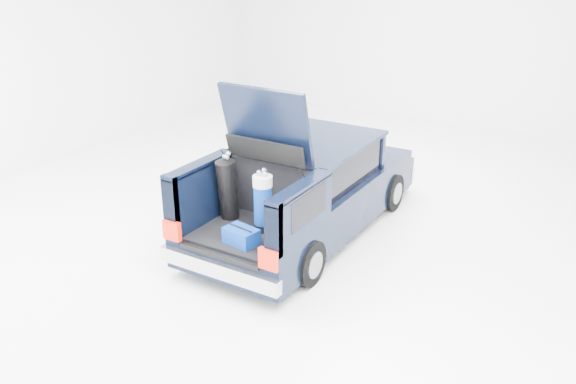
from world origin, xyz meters
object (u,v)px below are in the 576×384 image
Objects in this scene: blue_duffel at (241,236)px; black_golf_bag at (228,189)px; blue_golf_bag at (263,203)px; car at (309,188)px; red_suitcase at (290,216)px.

black_golf_bag is at bearing 147.32° from blue_duffel.
blue_duffel is (0.59, -0.53, -0.33)m from black_golf_bag.
blue_golf_bag reaches higher than blue_duffel.
black_golf_bag is 0.86m from blue_duffel.
car reaches higher than red_suitcase.
car is 5.36× the size of blue_golf_bag.
blue_golf_bag is 0.55m from blue_duffel.
car is 1.90m from blue_duffel.
car is 4.88× the size of black_golf_bag.
black_golf_bag is 0.62m from blue_golf_bag.
blue_golf_bag is at bearing 95.98° from blue_duffel.
blue_golf_bag is (0.62, -0.07, -0.04)m from black_golf_bag.
black_golf_bag reaches higher than blue_duffel.
car reaches higher than blue_golf_bag.
car is 8.79× the size of red_suitcase.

